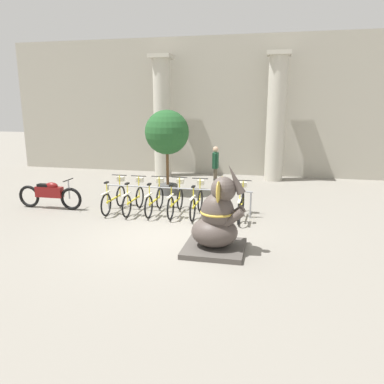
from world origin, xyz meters
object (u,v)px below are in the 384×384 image
elephant_statue (217,222)px  motorcycle (50,194)px  bicycle_2 (155,200)px  person_pedestrian (215,164)px  bicycle_1 (134,199)px  bicycle_5 (219,203)px  bicycle_0 (114,198)px  bicycle_3 (176,201)px  potted_tree (167,135)px  bicycle_6 (241,205)px  bicycle_4 (197,202)px

elephant_statue → motorcycle: (-5.51, 2.27, -0.20)m
bicycle_2 → person_pedestrian: (1.22, 3.64, 0.55)m
person_pedestrian → elephant_statue: bearing=-80.6°
bicycle_1 → person_pedestrian: 4.16m
bicycle_2 → elephant_statue: (2.24, -2.54, 0.27)m
bicycle_2 → motorcycle: 3.29m
bicycle_1 → bicycle_2: bearing=5.0°
bicycle_5 → bicycle_0: bearing=-179.9°
bicycle_0 → bicycle_3: bearing=1.6°
elephant_statue → potted_tree: 5.73m
bicycle_5 → person_pedestrian: person_pedestrian is taller
bicycle_6 → person_pedestrian: bearing=109.7°
elephant_statue → potted_tree: (-2.54, 4.94, 1.43)m
bicycle_0 → bicycle_1: bearing=-1.2°
elephant_statue → bicycle_0: bearing=144.5°
bicycle_5 → elephant_statue: size_ratio=0.87×
bicycle_3 → potted_tree: (-0.94, 2.39, 1.69)m
bicycle_6 → elephant_statue: (-0.30, -2.49, 0.27)m
motorcycle → potted_tree: 4.31m
bicycle_1 → person_pedestrian: (1.85, 3.69, 0.55)m
bicycle_2 → bicycle_4: same height
bicycle_4 → motorcycle: size_ratio=0.81×
bicycle_1 → motorcycle: (-2.64, -0.21, 0.06)m
bicycle_1 → elephant_statue: (2.87, -2.49, 0.27)m
bicycle_2 → bicycle_4: (1.27, -0.03, 0.00)m
elephant_statue → motorcycle: bearing=157.6°
bicycle_6 → motorcycle: 5.81m
bicycle_3 → elephant_statue: (1.60, -2.55, 0.27)m
bicycle_3 → bicycle_5: 1.27m
bicycle_4 → potted_tree: 3.35m
bicycle_3 → bicycle_1: bearing=-177.1°
bicycle_0 → bicycle_6: 3.80m
bicycle_4 → person_pedestrian: bearing=90.8°
bicycle_3 → bicycle_0: bearing=-178.4°
bicycle_2 → motorcycle: bicycle_2 is taller
bicycle_5 → motorcycle: bearing=-177.4°
bicycle_5 → motorcycle: 5.18m
potted_tree → motorcycle: bearing=-138.1°
bicycle_4 → person_pedestrian: size_ratio=1.07×
bicycle_2 → bicycle_4: size_ratio=1.00×
elephant_statue → person_pedestrian: (-1.02, 6.18, 0.29)m
elephant_statue → bicycle_3: bearing=122.2°
bicycle_1 → bicycle_4: size_ratio=1.00×
bicycle_3 → motorcycle: bearing=-175.9°
motorcycle → potted_tree: (2.97, 2.67, 1.63)m
motorcycle → bicycle_1: bearing=4.6°
bicycle_2 → bicycle_5: 1.90m
bicycle_4 → bicycle_5: same height
bicycle_6 → bicycle_1: bearing=-179.9°
potted_tree → person_pedestrian: bearing=39.2°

